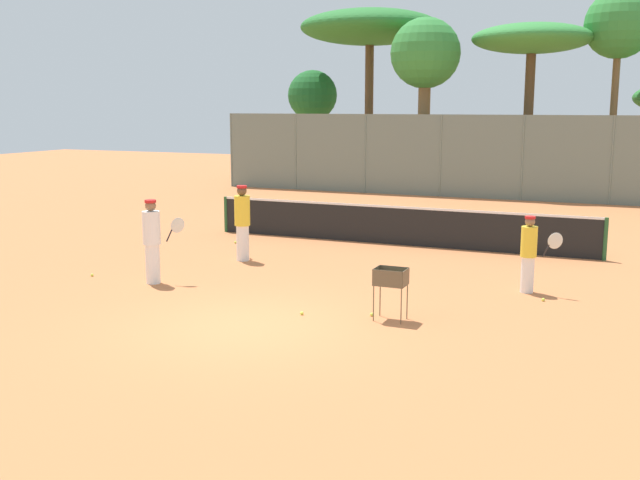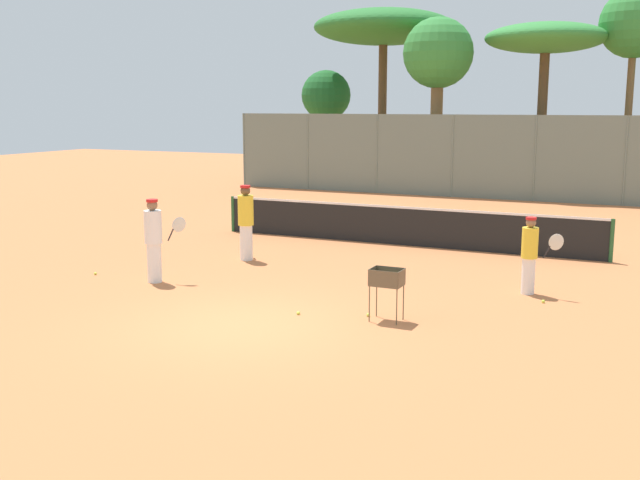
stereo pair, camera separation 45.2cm
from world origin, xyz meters
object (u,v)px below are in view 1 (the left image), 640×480
at_px(ball_cart, 391,281).
at_px(player_yellow_shirt, 529,253).
at_px(player_white_outfit, 242,222).
at_px(parked_car, 397,173).
at_px(player_red_cap, 152,240).
at_px(tennis_net, 396,225).

bearing_deg(ball_cart, player_yellow_shirt, 57.18).
bearing_deg(player_white_outfit, ball_cart, -161.23).
distance_m(player_yellow_shirt, parked_car, 19.74).
height_order(player_yellow_shirt, ball_cart, player_yellow_shirt).
relative_size(player_white_outfit, ball_cart, 1.96).
xyz_separation_m(player_red_cap, parked_car, (-0.92, 20.21, -0.28)).
xyz_separation_m(player_red_cap, ball_cart, (5.56, -0.67, -0.23)).
distance_m(tennis_net, ball_cart, 7.37).
xyz_separation_m(tennis_net, ball_cart, (2.14, -7.06, 0.15)).
distance_m(player_white_outfit, player_red_cap, 2.93).
bearing_deg(player_white_outfit, player_red_cap, 132.56).
bearing_deg(player_red_cap, tennis_net, 30.63).
xyz_separation_m(player_white_outfit, player_red_cap, (-0.59, -2.87, -0.02)).
height_order(player_red_cap, parked_car, player_red_cap).
bearing_deg(player_yellow_shirt, ball_cart, -116.98).
relative_size(tennis_net, player_white_outfit, 5.84).
bearing_deg(player_red_cap, ball_cart, -38.05).
relative_size(player_red_cap, parked_car, 0.43).
height_order(ball_cart, parked_car, parked_car).
distance_m(player_red_cap, parked_car, 20.23).
distance_m(tennis_net, player_white_outfit, 4.54).
xyz_separation_m(player_red_cap, player_yellow_shirt, (7.51, 2.36, -0.12)).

